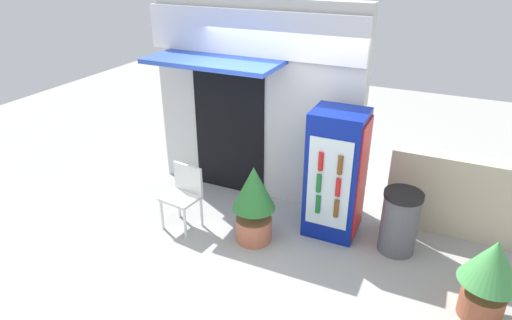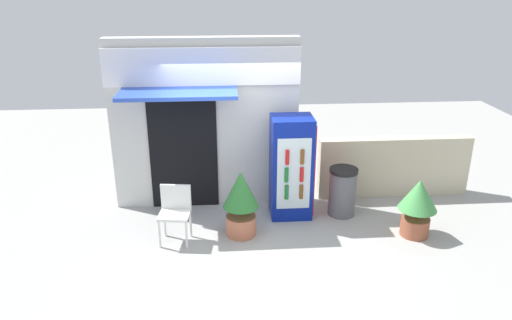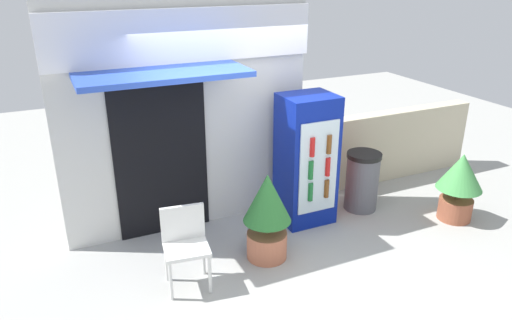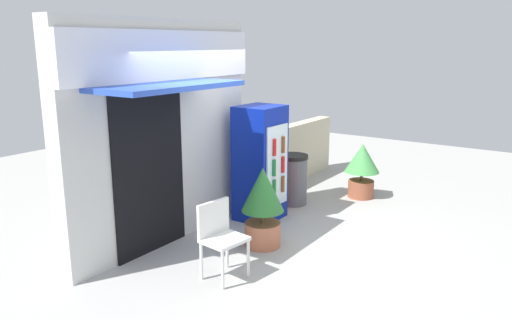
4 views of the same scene
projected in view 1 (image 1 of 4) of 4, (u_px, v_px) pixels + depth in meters
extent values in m
plane|color=#A3A39E|center=(253.00, 246.00, 5.69)|extent=(16.00, 16.00, 0.00)
cube|color=silver|center=(256.00, 102.00, 6.40)|extent=(3.14, 0.26, 2.89)
cube|color=white|center=(250.00, 33.00, 5.83)|extent=(3.14, 0.08, 0.60)
cube|color=blue|center=(213.00, 61.00, 5.82)|extent=(1.81, 0.82, 0.06)
cube|color=black|center=(229.00, 128.00, 6.61)|extent=(1.14, 0.03, 2.06)
cube|color=navy|center=(335.00, 174.00, 5.65)|extent=(0.67, 0.58, 1.71)
cube|color=silver|center=(329.00, 184.00, 5.40)|extent=(0.53, 0.02, 1.20)
cube|color=red|center=(362.00, 179.00, 5.52)|extent=(0.02, 0.52, 1.54)
cylinder|color=#196B2D|center=(318.00, 204.00, 5.56)|extent=(0.06, 0.06, 0.24)
cylinder|color=brown|center=(336.00, 208.00, 5.47)|extent=(0.06, 0.06, 0.24)
cylinder|color=#196B2D|center=(319.00, 183.00, 5.43)|extent=(0.06, 0.06, 0.24)
cylinder|color=red|center=(338.00, 187.00, 5.34)|extent=(0.06, 0.06, 0.24)
cylinder|color=red|center=(321.00, 161.00, 5.30)|extent=(0.06, 0.06, 0.24)
cylinder|color=brown|center=(340.00, 165.00, 5.21)|extent=(0.06, 0.06, 0.24)
cylinder|color=silver|center=(162.00, 215.00, 5.95)|extent=(0.04, 0.04, 0.44)
cylinder|color=silver|center=(185.00, 224.00, 5.76)|extent=(0.04, 0.04, 0.44)
cylinder|color=silver|center=(179.00, 203.00, 6.21)|extent=(0.04, 0.04, 0.44)
cylinder|color=silver|center=(201.00, 212.00, 6.02)|extent=(0.04, 0.04, 0.44)
cube|color=silver|center=(181.00, 198.00, 5.88)|extent=(0.51, 0.45, 0.04)
cube|color=silver|center=(188.00, 178.00, 5.92)|extent=(0.46, 0.10, 0.39)
cylinder|color=#BC6B4C|center=(254.00, 229.00, 5.76)|extent=(0.47, 0.47, 0.32)
cylinder|color=brown|center=(254.00, 213.00, 5.66)|extent=(0.05, 0.05, 0.16)
cone|color=#2D7533|center=(254.00, 188.00, 5.50)|extent=(0.55, 0.55, 0.57)
cylinder|color=#995138|center=(481.00, 304.00, 4.56)|extent=(0.44, 0.44, 0.29)
cylinder|color=brown|center=(486.00, 287.00, 4.46)|extent=(0.05, 0.05, 0.16)
cone|color=#47994C|center=(493.00, 262.00, 4.32)|extent=(0.59, 0.59, 0.48)
cylinder|color=#595960|center=(399.00, 224.00, 5.46)|extent=(0.45, 0.45, 0.77)
cylinder|color=black|center=(404.00, 195.00, 5.28)|extent=(0.47, 0.47, 0.06)
cube|color=beige|center=(501.00, 205.00, 5.55)|extent=(2.76, 0.24, 1.10)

